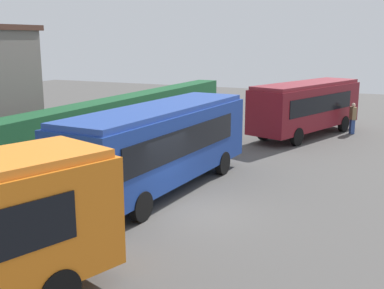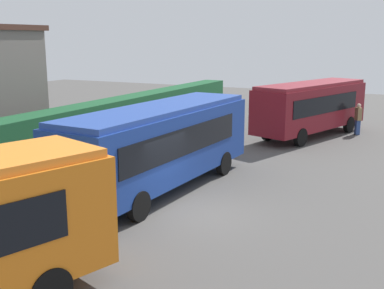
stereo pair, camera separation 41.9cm
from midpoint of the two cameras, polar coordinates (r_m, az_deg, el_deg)
ground_plane at (r=16.31m, az=0.93°, el=-8.10°), size 79.64×79.64×0.00m
bus_blue at (r=18.26m, az=-3.08°, el=0.27°), size 10.21×3.18×3.26m
bus_maroon at (r=29.34m, az=14.37°, el=4.48°), size 9.17×5.08×3.19m
person_center at (r=30.85m, az=19.48°, el=2.96°), size 0.54×0.46×1.90m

